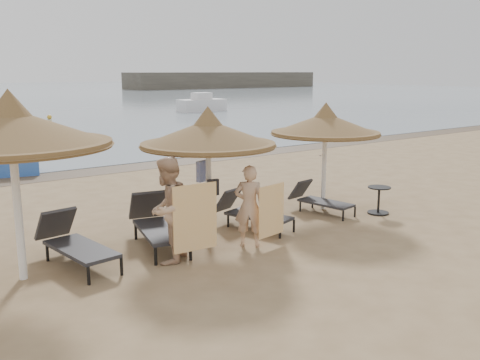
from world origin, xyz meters
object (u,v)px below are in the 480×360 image
(palapa_left, at_px, (11,129))
(palapa_center, at_px, (208,134))
(lounger_near_right, at_px, (249,211))
(person_left, at_px, (167,202))
(lounger_near_left, at_px, (156,223))
(lounger_far_right, at_px, (318,199))
(side_table, at_px, (379,201))
(pedal_boat, at_px, (3,164))
(palapa_right, at_px, (325,125))
(lounger_far_left, at_px, (73,241))
(person_right, at_px, (249,199))

(palapa_left, relative_size, palapa_center, 1.15)
(lounger_near_right, distance_m, person_left, 2.68)
(lounger_near_left, height_order, lounger_far_right, lounger_near_left)
(side_table, xyz_separation_m, pedal_boat, (-6.02, 10.35, 0.05))
(palapa_right, height_order, lounger_near_left, palapa_right)
(palapa_center, xyz_separation_m, person_left, (-1.30, -0.68, -1.03))
(lounger_far_right, bearing_deg, lounger_near_left, 168.73)
(palapa_left, xyz_separation_m, palapa_right, (7.15, 0.33, -0.37))
(palapa_right, xyz_separation_m, lounger_near_right, (-2.41, -0.19, -1.71))
(lounger_far_right, height_order, pedal_boat, pedal_boat)
(person_left, distance_m, pedal_boat, 10.31)
(lounger_far_left, bearing_deg, lounger_near_right, -8.52)
(lounger_near_left, distance_m, person_left, 1.23)
(palapa_center, height_order, pedal_boat, palapa_center)
(side_table, bearing_deg, palapa_center, 170.00)
(lounger_far_left, bearing_deg, person_left, -40.46)
(lounger_near_left, xyz_separation_m, side_table, (5.30, -1.08, -0.12))
(lounger_near_left, bearing_deg, palapa_right, 13.39)
(pedal_boat, bearing_deg, lounger_near_left, -72.84)
(lounger_far_right, height_order, side_table, lounger_far_right)
(lounger_near_right, bearing_deg, palapa_right, -12.13)
(lounger_near_left, distance_m, side_table, 5.41)
(palapa_left, bearing_deg, palapa_center, -0.09)
(palapa_center, bearing_deg, lounger_far_left, 175.26)
(palapa_center, relative_size, lounger_far_left, 1.31)
(palapa_left, xyz_separation_m, palapa_center, (3.61, -0.01, -0.32))
(palapa_right, bearing_deg, lounger_far_right, -154.02)
(palapa_center, relative_size, lounger_near_right, 1.44)
(palapa_center, bearing_deg, person_right, -65.10)
(lounger_far_left, relative_size, lounger_far_right, 1.22)
(lounger_far_left, height_order, lounger_near_left, lounger_near_left)
(palapa_left, distance_m, lounger_near_left, 3.30)
(palapa_center, bearing_deg, lounger_near_left, 162.53)
(side_table, height_order, pedal_boat, pedal_boat)
(palapa_left, relative_size, person_left, 1.42)
(side_table, bearing_deg, lounger_near_left, 168.54)
(person_right, bearing_deg, lounger_far_right, -118.33)
(palapa_left, height_order, side_table, palapa_left)
(lounger_near_left, bearing_deg, palapa_left, -160.00)
(palapa_center, xyz_separation_m, person_right, (0.38, -0.83, -1.20))
(lounger_near_left, bearing_deg, palapa_center, -4.33)
(side_table, bearing_deg, lounger_near_right, 163.96)
(pedal_boat, bearing_deg, person_left, -74.86)
(lounger_near_right, height_order, lounger_far_right, lounger_near_right)
(palapa_center, bearing_deg, lounger_near_right, 7.53)
(lounger_far_right, bearing_deg, palapa_left, 172.06)
(palapa_left, bearing_deg, side_table, -5.51)
(palapa_right, relative_size, pedal_boat, 1.14)
(pedal_boat, bearing_deg, lounger_far_right, -49.51)
(lounger_near_left, bearing_deg, lounger_far_left, -163.60)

